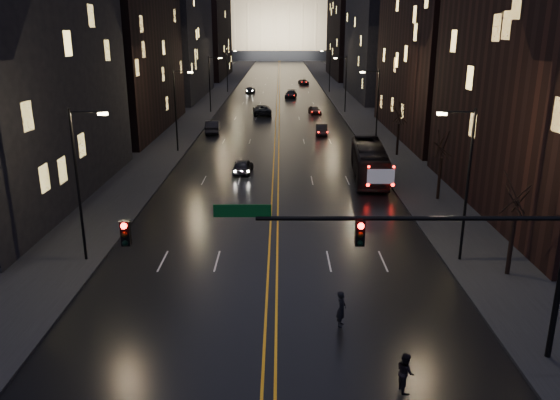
{
  "coord_description": "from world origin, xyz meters",
  "views": [
    {
      "loc": [
        0.45,
        -19.59,
        13.07
      ],
      "look_at": [
        0.42,
        10.45,
        3.65
      ],
      "focal_mm": 35.0,
      "sensor_mm": 36.0,
      "label": 1
    }
  ],
  "objects_px": {
    "bus": "(369,162)",
    "pedestrian_b": "(405,372)",
    "receding_car_a": "(322,130)",
    "oncoming_car_a": "(243,166)",
    "oncoming_car_b": "(213,127)",
    "pedestrian_a": "(341,309)",
    "traffic_signal": "(422,245)"
  },
  "relations": [
    {
      "from": "bus",
      "to": "oncoming_car_a",
      "type": "bearing_deg",
      "value": 174.66
    },
    {
      "from": "receding_car_a",
      "to": "pedestrian_a",
      "type": "bearing_deg",
      "value": -89.23
    },
    {
      "from": "receding_car_a",
      "to": "pedestrian_a",
      "type": "relative_size",
      "value": 2.4
    },
    {
      "from": "receding_car_a",
      "to": "pedestrian_b",
      "type": "distance_m",
      "value": 52.37
    },
    {
      "from": "oncoming_car_a",
      "to": "pedestrian_a",
      "type": "distance_m",
      "value": 28.73
    },
    {
      "from": "bus",
      "to": "oncoming_car_a",
      "type": "height_order",
      "value": "bus"
    },
    {
      "from": "oncoming_car_a",
      "to": "receding_car_a",
      "type": "bearing_deg",
      "value": -109.1
    },
    {
      "from": "bus",
      "to": "pedestrian_a",
      "type": "bearing_deg",
      "value": -96.95
    },
    {
      "from": "oncoming_car_a",
      "to": "oncoming_car_b",
      "type": "height_order",
      "value": "oncoming_car_b"
    },
    {
      "from": "pedestrian_a",
      "to": "pedestrian_b",
      "type": "xyz_separation_m",
      "value": [
        1.91,
        -4.68,
        -0.08
      ]
    },
    {
      "from": "oncoming_car_b",
      "to": "bus",
      "type": "bearing_deg",
      "value": 122.28
    },
    {
      "from": "traffic_signal",
      "to": "oncoming_car_a",
      "type": "relative_size",
      "value": 4.29
    },
    {
      "from": "bus",
      "to": "pedestrian_b",
      "type": "distance_m",
      "value": 30.88
    },
    {
      "from": "oncoming_car_a",
      "to": "pedestrian_a",
      "type": "xyz_separation_m",
      "value": [
        6.35,
        -28.02,
        0.19
      ]
    },
    {
      "from": "oncoming_car_a",
      "to": "pedestrian_a",
      "type": "relative_size",
      "value": 2.31
    },
    {
      "from": "oncoming_car_b",
      "to": "receding_car_a",
      "type": "height_order",
      "value": "oncoming_car_b"
    },
    {
      "from": "traffic_signal",
      "to": "oncoming_car_a",
      "type": "bearing_deg",
      "value": 106.37
    },
    {
      "from": "bus",
      "to": "oncoming_car_a",
      "type": "relative_size",
      "value": 2.83
    },
    {
      "from": "oncoming_car_b",
      "to": "pedestrian_a",
      "type": "height_order",
      "value": "pedestrian_a"
    },
    {
      "from": "bus",
      "to": "oncoming_car_b",
      "type": "distance_m",
      "value": 28.57
    },
    {
      "from": "bus",
      "to": "pedestrian_a",
      "type": "distance_m",
      "value": 26.54
    },
    {
      "from": "receding_car_a",
      "to": "traffic_signal",
      "type": "bearing_deg",
      "value": -86.02
    },
    {
      "from": "traffic_signal",
      "to": "receding_car_a",
      "type": "xyz_separation_m",
      "value": [
        -0.14,
        50.37,
        -4.41
      ]
    },
    {
      "from": "oncoming_car_b",
      "to": "receding_car_a",
      "type": "relative_size",
      "value": 1.2
    },
    {
      "from": "bus",
      "to": "oncoming_car_b",
      "type": "xyz_separation_m",
      "value": [
        -17.0,
        22.95,
        -0.76
      ]
    },
    {
      "from": "oncoming_car_a",
      "to": "pedestrian_b",
      "type": "bearing_deg",
      "value": 109.37
    },
    {
      "from": "oncoming_car_a",
      "to": "receding_car_a",
      "type": "xyz_separation_m",
      "value": [
        8.88,
        19.66,
        0.0
      ]
    },
    {
      "from": "traffic_signal",
      "to": "pedestrian_a",
      "type": "xyz_separation_m",
      "value": [
        -2.68,
        2.69,
        -4.23
      ]
    },
    {
      "from": "bus",
      "to": "receding_car_a",
      "type": "xyz_separation_m",
      "value": [
        -2.73,
        21.68,
        -0.9
      ]
    },
    {
      "from": "oncoming_car_b",
      "to": "receding_car_a",
      "type": "distance_m",
      "value": 14.32
    },
    {
      "from": "oncoming_car_b",
      "to": "traffic_signal",
      "type": "bearing_deg",
      "value": 101.34
    },
    {
      "from": "bus",
      "to": "pedestrian_a",
      "type": "height_order",
      "value": "bus"
    }
  ]
}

